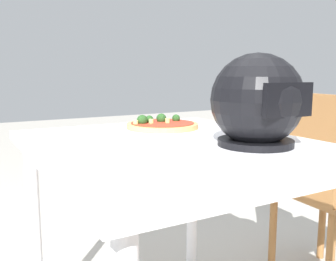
{
  "coord_description": "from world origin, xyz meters",
  "views": [
    {
      "loc": [
        0.6,
        1.02,
        0.99
      ],
      "look_at": [
        -0.04,
        -0.11,
        0.79
      ],
      "focal_mm": 40.52,
      "sensor_mm": 36.0,
      "label": 1
    }
  ],
  "objects_px": {
    "dining_table": "(174,173)",
    "chair_side": "(315,180)",
    "pizza": "(162,125)",
    "motorcycle_helmet": "(257,102)"
  },
  "relations": [
    {
      "from": "chair_side",
      "to": "pizza",
      "type": "bearing_deg",
      "value": -10.85
    },
    {
      "from": "dining_table",
      "to": "pizza",
      "type": "xyz_separation_m",
      "value": [
        -0.07,
        -0.22,
        0.12
      ]
    },
    {
      "from": "motorcycle_helmet",
      "to": "chair_side",
      "type": "relative_size",
      "value": 0.31
    },
    {
      "from": "pizza",
      "to": "motorcycle_helmet",
      "type": "relative_size",
      "value": 0.97
    },
    {
      "from": "dining_table",
      "to": "chair_side",
      "type": "height_order",
      "value": "chair_side"
    },
    {
      "from": "dining_table",
      "to": "motorcycle_helmet",
      "type": "relative_size",
      "value": 3.67
    },
    {
      "from": "dining_table",
      "to": "motorcycle_helmet",
      "type": "bearing_deg",
      "value": 136.8
    },
    {
      "from": "pizza",
      "to": "motorcycle_helmet",
      "type": "distance_m",
      "value": 0.42
    },
    {
      "from": "pizza",
      "to": "motorcycle_helmet",
      "type": "height_order",
      "value": "motorcycle_helmet"
    },
    {
      "from": "pizza",
      "to": "chair_side",
      "type": "bearing_deg",
      "value": 169.15
    }
  ]
}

